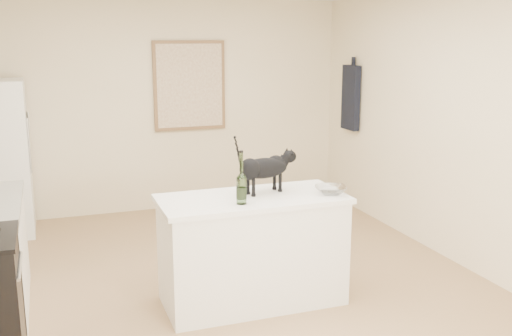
# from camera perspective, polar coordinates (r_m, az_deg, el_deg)

# --- Properties ---
(floor) EXTENTS (5.50, 5.50, 0.00)m
(floor) POSITION_cam_1_polar(r_m,az_deg,el_deg) (5.21, -2.15, -11.88)
(floor) COLOR #967450
(floor) RESTS_ON ground
(wall_back) EXTENTS (4.50, 0.00, 4.50)m
(wall_back) POSITION_cam_1_polar(r_m,az_deg,el_deg) (7.46, -8.65, 5.86)
(wall_back) COLOR beige
(wall_back) RESTS_ON ground
(wall_front) EXTENTS (4.50, 0.00, 4.50)m
(wall_front) POSITION_cam_1_polar(r_m,az_deg,el_deg) (2.43, 17.79, -8.80)
(wall_front) COLOR beige
(wall_front) RESTS_ON ground
(wall_right) EXTENTS (0.00, 5.50, 5.50)m
(wall_right) POSITION_cam_1_polar(r_m,az_deg,el_deg) (5.88, 19.16, 3.52)
(wall_right) COLOR beige
(wall_right) RESTS_ON ground
(island_base) EXTENTS (1.44, 0.67, 0.86)m
(island_base) POSITION_cam_1_polar(r_m,az_deg,el_deg) (4.90, -0.36, -8.07)
(island_base) COLOR white
(island_base) RESTS_ON floor
(island_top) EXTENTS (1.50, 0.70, 0.04)m
(island_top) POSITION_cam_1_polar(r_m,az_deg,el_deg) (4.76, -0.37, -2.99)
(island_top) COLOR white
(island_top) RESTS_ON island_base
(artwork_frame) EXTENTS (0.90, 0.03, 1.10)m
(artwork_frame) POSITION_cam_1_polar(r_m,az_deg,el_deg) (7.47, -6.39, 7.86)
(artwork_frame) COLOR brown
(artwork_frame) RESTS_ON wall_back
(artwork_canvas) EXTENTS (0.82, 0.00, 1.02)m
(artwork_canvas) POSITION_cam_1_polar(r_m,az_deg,el_deg) (7.45, -6.36, 7.85)
(artwork_canvas) COLOR beige
(artwork_canvas) RESTS_ON wall_back
(hanging_garment) EXTENTS (0.08, 0.34, 0.80)m
(hanging_garment) POSITION_cam_1_polar(r_m,az_deg,el_deg) (7.54, 9.09, 6.68)
(hanging_garment) COLOR black
(hanging_garment) RESTS_ON wall_right
(black_cat) EXTENTS (0.55, 0.29, 0.37)m
(black_cat) POSITION_cam_1_polar(r_m,az_deg,el_deg) (4.81, 0.71, -0.28)
(black_cat) COLOR black
(black_cat) RESTS_ON island_top
(wine_bottle) EXTENTS (0.09, 0.09, 0.36)m
(wine_bottle) POSITION_cam_1_polar(r_m,az_deg,el_deg) (4.50, -1.41, -1.23)
(wine_bottle) COLOR #355E25
(wine_bottle) RESTS_ON island_top
(glass_bowl) EXTENTS (0.32, 0.32, 0.06)m
(glass_bowl) POSITION_cam_1_polar(r_m,az_deg,el_deg) (4.87, 7.18, -2.11)
(glass_bowl) COLOR silver
(glass_bowl) RESTS_ON island_top
(fridge_paper) EXTENTS (0.04, 0.15, 0.20)m
(fridge_paper) POSITION_cam_1_polar(r_m,az_deg,el_deg) (7.05, -21.10, 4.29)
(fridge_paper) COLOR silver
(fridge_paper) RESTS_ON fridge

